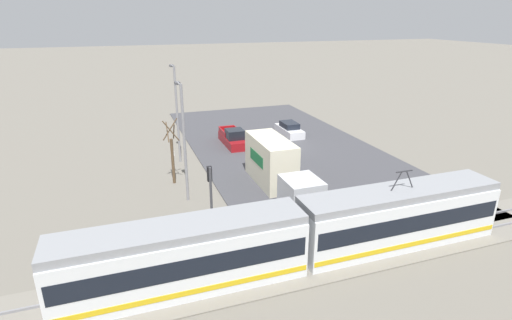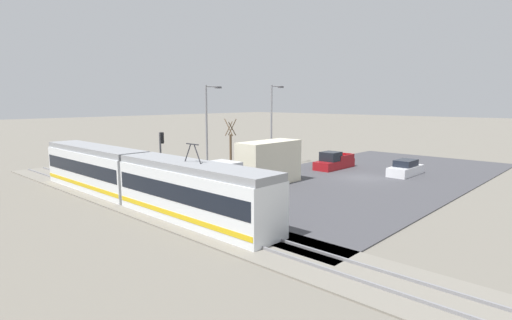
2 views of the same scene
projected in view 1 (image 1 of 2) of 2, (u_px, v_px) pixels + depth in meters
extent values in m
plane|color=slate|center=(284.00, 148.00, 41.54)|extent=(320.00, 320.00, 0.00)
cube|color=#424247|center=(284.00, 148.00, 41.53)|extent=(18.16, 38.51, 0.08)
cube|color=gray|center=(405.00, 240.00, 24.53)|extent=(55.96, 4.40, 0.08)
cube|color=gray|center=(398.00, 233.00, 25.13)|extent=(54.84, 0.10, 0.14)
cube|color=gray|center=(414.00, 244.00, 23.85)|extent=(54.84, 0.10, 0.14)
cube|color=white|center=(398.00, 219.00, 23.74)|extent=(12.44, 2.64, 3.07)
cube|color=black|center=(398.00, 214.00, 23.62)|extent=(12.06, 2.67, 1.02)
cube|color=gold|center=(396.00, 233.00, 24.07)|extent=(12.31, 2.68, 0.29)
cube|color=gray|center=(401.00, 192.00, 23.14)|extent=(12.44, 2.43, 0.44)
cube|color=white|center=(183.00, 260.00, 19.78)|extent=(12.44, 2.64, 3.07)
cube|color=black|center=(183.00, 254.00, 19.65)|extent=(12.06, 2.67, 1.02)
cube|color=gold|center=(184.00, 276.00, 20.10)|extent=(12.31, 2.68, 0.29)
cube|color=gray|center=(181.00, 229.00, 19.17)|extent=(12.44, 2.43, 0.44)
cylinder|color=#2D2D33|center=(410.00, 179.00, 23.02)|extent=(0.66, 0.07, 1.15)
cylinder|color=#2D2D33|center=(397.00, 181.00, 22.74)|extent=(0.66, 0.07, 1.15)
cube|color=#2D2D33|center=(404.00, 171.00, 22.69)|extent=(1.10, 0.08, 0.06)
cube|color=silver|center=(301.00, 196.00, 27.45)|extent=(2.44, 2.81, 2.52)
cube|color=beige|center=(271.00, 161.00, 32.39)|extent=(2.44, 5.98, 3.70)
cube|color=#196B38|center=(256.00, 158.00, 31.88)|extent=(0.02, 2.99, 0.93)
cube|color=maroon|center=(233.00, 140.00, 42.34)|extent=(1.90, 5.32, 0.88)
cube|color=black|center=(235.00, 134.00, 41.36)|extent=(1.75, 1.81, 0.96)
cube|color=maroon|center=(222.00, 132.00, 42.82)|extent=(0.11, 2.66, 0.52)
cube|color=maroon|center=(238.00, 131.00, 43.36)|extent=(0.11, 2.66, 0.52)
cube|color=maroon|center=(226.00, 128.00, 44.36)|extent=(1.75, 0.21, 0.52)
cube|color=red|center=(220.00, 132.00, 44.35)|extent=(0.14, 0.04, 0.18)
cube|color=silver|center=(289.00, 131.00, 45.78)|extent=(1.83, 4.65, 0.86)
cube|color=black|center=(289.00, 125.00, 45.52)|extent=(1.58, 2.42, 0.63)
cylinder|color=#47474C|center=(211.00, 202.00, 24.38)|extent=(0.16, 0.16, 4.57)
cube|color=black|center=(209.00, 174.00, 23.92)|extent=(0.28, 0.22, 0.95)
sphere|color=#390606|center=(209.00, 168.00, 23.92)|extent=(0.18, 0.18, 0.18)
sphere|color=yellow|center=(209.00, 173.00, 24.03)|extent=(0.18, 0.18, 0.18)
sphere|color=black|center=(209.00, 178.00, 24.14)|extent=(0.18, 0.18, 0.18)
cylinder|color=brown|center=(173.00, 161.00, 32.34)|extent=(0.24, 0.24, 3.79)
cylinder|color=brown|center=(167.00, 132.00, 31.41)|extent=(0.09, 1.05, 1.45)
cylinder|color=brown|center=(171.00, 131.00, 31.22)|extent=(1.27, 0.09, 1.76)
cylinder|color=brown|center=(174.00, 131.00, 31.56)|extent=(0.09, 1.05, 1.45)
cylinder|color=brown|center=(170.00, 129.00, 31.66)|extent=(1.27, 0.09, 1.76)
cylinder|color=gray|center=(185.00, 145.00, 28.47)|extent=(0.20, 0.20, 8.68)
cylinder|color=gray|center=(179.00, 84.00, 27.73)|extent=(0.12, 1.60, 0.12)
cube|color=#515156|center=(177.00, 83.00, 28.42)|extent=(0.36, 0.60, 0.18)
cylinder|color=gray|center=(177.00, 116.00, 36.24)|extent=(0.20, 0.20, 8.91)
cylinder|color=gray|center=(173.00, 66.00, 35.47)|extent=(0.12, 1.60, 0.12)
cube|color=#515156|center=(171.00, 66.00, 36.16)|extent=(0.36, 0.60, 0.18)
cylinder|color=gray|center=(173.00, 163.00, 34.53)|extent=(0.06, 0.06, 2.06)
cube|color=white|center=(173.00, 154.00, 34.27)|extent=(0.32, 0.02, 0.44)
cube|color=red|center=(172.00, 154.00, 34.29)|extent=(0.31, 0.01, 0.10)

